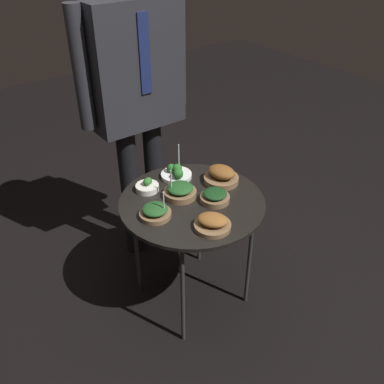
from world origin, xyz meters
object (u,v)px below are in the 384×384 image
bowl_roast_front_right (221,176)px  waiter_figure (134,80)px  serving_cart (192,208)px  bowl_broccoli_front_left (176,173)px  bowl_broccoli_near_rim (147,186)px  bowl_spinach_back_right (180,191)px  bowl_spinach_front_center (156,212)px  bowl_roast_mid_left (213,223)px  bowl_spinach_mid_right (215,197)px

bowl_roast_front_right → waiter_figure: (-0.19, 0.49, 0.40)m
serving_cart → bowl_broccoli_front_left: bearing=74.5°
bowl_roast_front_right → bowl_broccoli_front_left: (-0.16, 0.17, -0.01)m
bowl_roast_front_right → bowl_broccoli_near_rim: bowl_roast_front_right is taller
bowl_broccoli_front_left → bowl_spinach_back_right: bearing=-118.8°
bowl_broccoli_front_left → bowl_broccoli_near_rim: bowl_broccoli_front_left is taller
bowl_broccoli_front_left → waiter_figure: 0.52m
bowl_spinach_front_center → bowl_broccoli_front_left: bearing=39.4°
bowl_roast_mid_left → bowl_broccoli_front_left: (0.11, 0.44, -0.00)m
bowl_spinach_front_center → bowl_roast_front_right: bowl_spinach_front_center is taller
bowl_spinach_front_center → waiter_figure: (0.24, 0.54, 0.41)m
bowl_broccoli_front_left → bowl_roast_mid_left: bearing=-104.4°
serving_cart → bowl_spinach_front_center: size_ratio=4.79×
bowl_roast_mid_left → bowl_broccoli_near_rim: 0.43m
bowl_spinach_mid_right → bowl_broccoli_front_left: size_ratio=0.84×
bowl_broccoli_front_left → bowl_spinach_front_center: bearing=-140.6°
bowl_roast_mid_left → bowl_spinach_mid_right: bearing=47.9°
bowl_spinach_back_right → bowl_broccoli_front_left: bowl_broccoli_front_left is taller
bowl_broccoli_front_left → bowl_broccoli_near_rim: size_ratio=1.46×
waiter_figure → bowl_broccoli_near_rim: bearing=-115.1°
bowl_spinach_front_center → bowl_spinach_back_right: size_ratio=0.92×
bowl_roast_mid_left → bowl_spinach_mid_right: size_ratio=1.18×
bowl_spinach_back_right → bowl_spinach_mid_right: bowl_spinach_back_right is taller
bowl_spinach_mid_right → bowl_spinach_back_right: bearing=129.7°
bowl_roast_front_right → bowl_broccoli_near_rim: size_ratio=1.54×
bowl_roast_mid_left → bowl_spinach_back_right: size_ratio=1.06×
serving_cart → bowl_spinach_mid_right: bowl_spinach_mid_right is taller
bowl_spinach_front_center → bowl_roast_front_right: size_ratio=0.82×
bowl_spinach_mid_right → bowl_broccoli_front_left: 0.29m
serving_cart → bowl_spinach_front_center: 0.22m
bowl_spinach_front_center → bowl_roast_front_right: bearing=6.4°
bowl_roast_front_right → bowl_spinach_mid_right: size_ratio=1.25×
bowl_spinach_front_center → bowl_spinach_mid_right: size_ratio=1.03×
bowl_roast_mid_left → bowl_broccoli_front_left: size_ratio=0.99×
bowl_spinach_mid_right → waiter_figure: size_ratio=0.08×
bowl_spinach_front_center → bowl_roast_mid_left: bowl_spinach_front_center is taller
bowl_spinach_back_right → bowl_broccoli_front_left: 0.17m
bowl_spinach_front_center → waiter_figure: 0.72m
serving_cart → bowl_broccoli_front_left: 0.24m
serving_cart → bowl_broccoli_near_rim: size_ratio=6.07×
bowl_broccoli_near_rim → bowl_broccoli_front_left: bearing=3.4°
bowl_spinach_front_center → bowl_spinach_mid_right: bowl_spinach_front_center is taller
bowl_spinach_back_right → waiter_figure: (0.05, 0.47, 0.41)m
serving_cart → bowl_broccoli_near_rim: bearing=120.7°
bowl_roast_mid_left → waiter_figure: waiter_figure is taller
bowl_roast_mid_left → waiter_figure: size_ratio=0.10×
bowl_spinach_mid_right → bowl_broccoli_near_rim: (-0.21, 0.27, -0.00)m
bowl_spinach_mid_right → waiter_figure: bearing=95.3°
bowl_spinach_front_center → bowl_broccoli_front_left: (0.27, 0.22, -0.00)m
bowl_broccoli_near_rim → bowl_spinach_front_center: bearing=-112.2°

